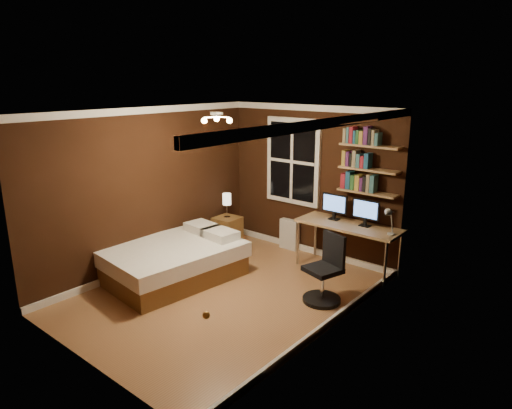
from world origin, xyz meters
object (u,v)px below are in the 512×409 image
Objects in this scene: desk at (348,228)px; monitor_right at (366,213)px; bed at (175,261)px; radiator at (290,234)px; monitor_left at (334,207)px; desk_lamp at (390,221)px; office_chair at (325,277)px; bedside_lamp at (227,206)px; nightstand at (227,231)px.

monitor_right is at bearing 19.08° from desk.
bed reaches higher than radiator.
monitor_left is at bearing 165.12° from desk.
desk_lamp is at bearing -9.96° from radiator.
office_chair is (0.26, -1.08, -0.35)m from desk.
bed is at bearing -128.08° from monitor_left.
monitor_right is (2.44, 0.43, 0.23)m from bedside_lamp.
bedside_lamp is 1.97m from monitor_left.
desk_lamp is (0.46, -0.20, 0.02)m from monitor_right.
office_chair is at bearing -19.18° from nightstand.
monitor_left is 0.46× the size of office_chair.
monitor_right is (0.53, 0.00, 0.00)m from monitor_left.
bed is 4.73× the size of bedside_lamp.
desk is 0.76m from desk_lamp.
radiator is 0.33× the size of desk.
desk_lamp is at bearing 4.39° from bedside_lamp.
radiator is at bearing 174.66° from monitor_right.
radiator is (0.96, 0.56, -0.47)m from bedside_lamp.
nightstand is at bearing 109.96° from bed.
monitor_right reaches higher than desk.
desk is 3.77× the size of monitor_left.
monitor_left is at bearing 12.57° from bedside_lamp.
monitor_left is 0.96× the size of desk_lamp.
radiator is at bearing 30.32° from bedside_lamp.
radiator is 0.57× the size of office_chair.
monitor_right reaches higher than bed.
office_chair is (0.56, -1.16, -0.62)m from monitor_left.
monitor_right is at bearing -5.34° from radiator.
bedside_lamp reaches higher than nightstand.
nightstand is 0.48m from bedside_lamp.
office_chair is (2.47, -0.73, 0.08)m from nightstand.
nightstand is at bearing -175.61° from desk_lamp.
radiator is at bearing 170.08° from desk.
nightstand is 1.18× the size of desk_lamp.
bed is 2.21× the size of office_chair.
desk_lamp reaches higher than office_chair.
bedside_lamp is 2.24m from desk.
desk is 3.63× the size of desk_lamp.
radiator is 1.25× the size of monitor_left.
radiator is 2.10m from desk_lamp.
desk is 3.77× the size of monitor_right.
monitor_left is (0.95, -0.14, 0.70)m from radiator.
bed is at bearing -79.16° from nightstand.
nightstand is 3.00m from desk_lamp.
desk_lamp reaches higher than bed.
monitor_left is (1.91, 0.43, 0.23)m from bedside_lamp.
desk_lamp is at bearing 1.72° from nightstand.
bedside_lamp is 0.47× the size of office_chair.
monitor_left is at bearing 58.36° from bed.
bed is 2.59m from monitor_left.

